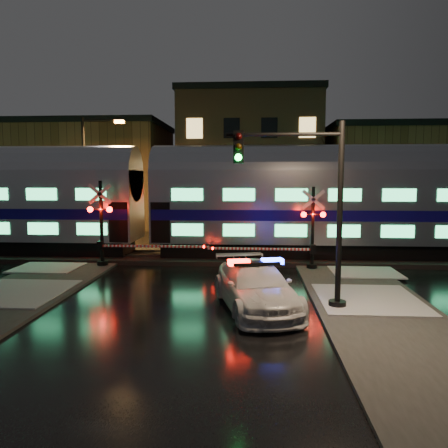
# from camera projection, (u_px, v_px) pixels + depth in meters

# --- Properties ---
(ground) EXTENTS (120.00, 120.00, 0.00)m
(ground) POSITION_uv_depth(u_px,v_px,m) (198.00, 280.00, 18.97)
(ground) COLOR black
(ground) RESTS_ON ground
(ballast) EXTENTS (90.00, 4.20, 0.24)m
(ballast) POSITION_uv_depth(u_px,v_px,m) (210.00, 257.00, 23.92)
(ballast) COLOR black
(ballast) RESTS_ON ground
(sidewalk_right) EXTENTS (4.00, 20.00, 0.12)m
(sidewalk_right) POSITION_uv_depth(u_px,v_px,m) (395.00, 330.00, 12.57)
(sidewalk_right) COLOR #2D2D2D
(sidewalk_right) RESTS_ON ground
(building_left) EXTENTS (14.00, 10.00, 9.00)m
(building_left) POSITION_uv_depth(u_px,v_px,m) (91.00, 177.00, 41.20)
(building_left) COLOR brown
(building_left) RESTS_ON ground
(building_mid) EXTENTS (12.00, 11.00, 11.50)m
(building_mid) POSITION_uv_depth(u_px,v_px,m) (250.00, 164.00, 40.55)
(building_mid) COLOR brown
(building_mid) RESTS_ON ground
(building_right) EXTENTS (12.00, 10.00, 8.50)m
(building_right) POSITION_uv_depth(u_px,v_px,m) (394.00, 180.00, 39.34)
(building_right) COLOR brown
(building_right) RESTS_ON ground
(train) EXTENTS (51.00, 3.12, 5.92)m
(train) POSITION_uv_depth(u_px,v_px,m) (146.00, 197.00, 23.80)
(train) COLOR black
(train) RESTS_ON ballast
(police_car) EXTENTS (3.44, 5.70, 1.72)m
(police_car) POSITION_uv_depth(u_px,v_px,m) (256.00, 286.00, 14.70)
(police_car) COLOR silver
(police_car) RESTS_ON ground
(crossing_signal_right) EXTENTS (5.66, 0.65, 4.01)m
(crossing_signal_right) POSITION_uv_depth(u_px,v_px,m) (305.00, 236.00, 20.75)
(crossing_signal_right) COLOR black
(crossing_signal_right) RESTS_ON ground
(crossing_signal_left) EXTENTS (6.06, 0.67, 4.29)m
(crossing_signal_left) POSITION_uv_depth(u_px,v_px,m) (108.00, 232.00, 21.39)
(crossing_signal_left) COLOR black
(crossing_signal_left) RESTS_ON ground
(traffic_light) EXTENTS (4.04, 0.72, 6.25)m
(traffic_light) POSITION_uv_depth(u_px,v_px,m) (310.00, 211.00, 14.37)
(traffic_light) COLOR black
(traffic_light) RESTS_ON ground
(streetlight) EXTENTS (2.76, 0.29, 8.26)m
(streetlight) POSITION_uv_depth(u_px,v_px,m) (89.00, 173.00, 27.95)
(streetlight) COLOR black
(streetlight) RESTS_ON ground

